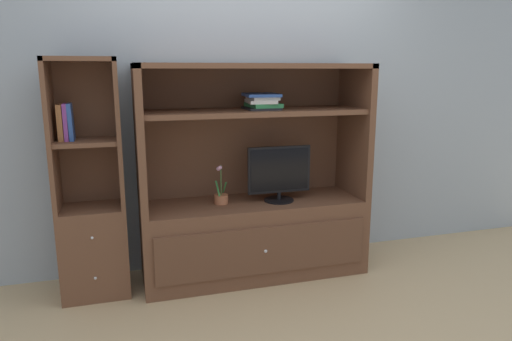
{
  "coord_description": "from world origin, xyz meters",
  "views": [
    {
      "loc": [
        -0.95,
        -2.86,
        1.57
      ],
      "look_at": [
        0.0,
        0.35,
        0.83
      ],
      "focal_mm": 32.4,
      "sensor_mm": 36.0,
      "label": 1
    }
  ],
  "objects_px": {
    "tv_monitor": "(279,173)",
    "upright_book_row": "(66,122)",
    "potted_plant": "(221,196)",
    "magazine_stack": "(262,101)",
    "bookshelf_tall": "(93,218)",
    "media_console": "(254,212)"
  },
  "relations": [
    {
      "from": "potted_plant",
      "to": "magazine_stack",
      "type": "height_order",
      "value": "magazine_stack"
    },
    {
      "from": "magazine_stack",
      "to": "bookshelf_tall",
      "type": "bearing_deg",
      "value": 179.5
    },
    {
      "from": "media_console",
      "to": "potted_plant",
      "type": "bearing_deg",
      "value": 179.7
    },
    {
      "from": "potted_plant",
      "to": "magazine_stack",
      "type": "xyz_separation_m",
      "value": [
        0.31,
        -0.01,
        0.7
      ]
    },
    {
      "from": "tv_monitor",
      "to": "upright_book_row",
      "type": "xyz_separation_m",
      "value": [
        -1.48,
        0.05,
        0.43
      ]
    },
    {
      "from": "media_console",
      "to": "potted_plant",
      "type": "distance_m",
      "value": 0.29
    },
    {
      "from": "media_console",
      "to": "bookshelf_tall",
      "type": "relative_size",
      "value": 1.03
    },
    {
      "from": "media_console",
      "to": "magazine_stack",
      "type": "bearing_deg",
      "value": -10.1
    },
    {
      "from": "magazine_stack",
      "to": "bookshelf_tall",
      "type": "distance_m",
      "value": 1.46
    },
    {
      "from": "tv_monitor",
      "to": "media_console",
      "type": "bearing_deg",
      "value": 163.63
    },
    {
      "from": "upright_book_row",
      "to": "tv_monitor",
      "type": "bearing_deg",
      "value": -1.77
    },
    {
      "from": "bookshelf_tall",
      "to": "media_console",
      "type": "bearing_deg",
      "value": -0.01
    },
    {
      "from": "tv_monitor",
      "to": "upright_book_row",
      "type": "bearing_deg",
      "value": 178.23
    },
    {
      "from": "potted_plant",
      "to": "upright_book_row",
      "type": "distance_m",
      "value": 1.19
    },
    {
      "from": "upright_book_row",
      "to": "potted_plant",
      "type": "bearing_deg",
      "value": 0.55
    },
    {
      "from": "media_console",
      "to": "magazine_stack",
      "type": "relative_size",
      "value": 5.28
    },
    {
      "from": "bookshelf_tall",
      "to": "upright_book_row",
      "type": "relative_size",
      "value": 6.72
    },
    {
      "from": "potted_plant",
      "to": "upright_book_row",
      "type": "relative_size",
      "value": 1.2
    },
    {
      "from": "media_console",
      "to": "tv_monitor",
      "type": "relative_size",
      "value": 3.48
    },
    {
      "from": "potted_plant",
      "to": "bookshelf_tall",
      "type": "bearing_deg",
      "value": -179.93
    },
    {
      "from": "tv_monitor",
      "to": "potted_plant",
      "type": "height_order",
      "value": "tv_monitor"
    },
    {
      "from": "tv_monitor",
      "to": "potted_plant",
      "type": "distance_m",
      "value": 0.47
    }
  ]
}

